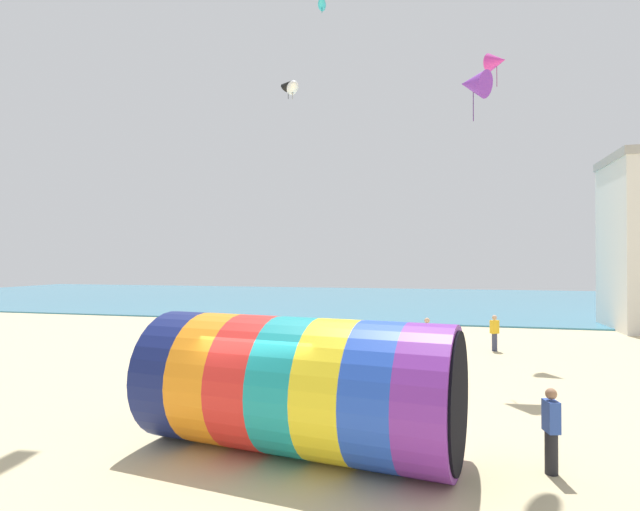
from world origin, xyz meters
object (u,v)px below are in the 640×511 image
object	(u,v)px
kite_cyan_parafoil	(322,5)
kite_magenta_delta	(497,61)
giant_inflatable_tube	(298,385)
bystander_mid_beach	(427,338)
kite_white_parafoil	(293,88)
kite_black_delta	(288,84)
bystander_near_water	(495,333)
kite_handler	(551,430)
kite_purple_delta	(473,84)

from	to	relation	value
kite_cyan_parafoil	kite_magenta_delta	world-z (taller)	kite_cyan_parafoil
giant_inflatable_tube	kite_magenta_delta	xyz separation A→B (m)	(5.49, 14.82, 12.13)
kite_cyan_parafoil	bystander_mid_beach	xyz separation A→B (m)	(4.22, 1.11, -13.86)
kite_white_parafoil	kite_magenta_delta	bearing A→B (deg)	19.19
kite_black_delta	bystander_near_water	distance (m)	16.74
giant_inflatable_tube	kite_black_delta	bearing A→B (deg)	108.29
giant_inflatable_tube	bystander_mid_beach	bearing A→B (deg)	78.07
kite_handler	kite_cyan_parafoil	distance (m)	18.31
giant_inflatable_tube	kite_purple_delta	world-z (taller)	kite_purple_delta
kite_cyan_parafoil	bystander_mid_beach	bearing A→B (deg)	14.73
giant_inflatable_tube	bystander_near_water	world-z (taller)	giant_inflatable_tube
kite_handler	kite_magenta_delta	world-z (taller)	kite_magenta_delta
kite_handler	kite_purple_delta	size ratio (longest dim) A/B	0.80
kite_magenta_delta	bystander_near_water	distance (m)	12.81
kite_cyan_parafoil	bystander_near_water	size ratio (longest dim) A/B	0.62
kite_cyan_parafoil	kite_white_parafoil	bearing A→B (deg)	136.40
kite_black_delta	bystander_near_water	size ratio (longest dim) A/B	0.74
kite_black_delta	bystander_mid_beach	bearing A→B (deg)	-32.34
kite_magenta_delta	bystander_near_water	size ratio (longest dim) A/B	1.06
kite_purple_delta	kite_black_delta	distance (m)	11.61
giant_inflatable_tube	bystander_near_water	distance (m)	14.53
kite_magenta_delta	bystander_near_water	bearing A→B (deg)	-101.90
kite_purple_delta	bystander_near_water	world-z (taller)	kite_purple_delta
kite_magenta_delta	kite_purple_delta	bearing A→B (deg)	-104.64
giant_inflatable_tube	kite_cyan_parafoil	size ratio (longest dim) A/B	6.98
kite_purple_delta	kite_black_delta	bearing A→B (deg)	146.11
giant_inflatable_tube	bystander_near_water	bearing A→B (deg)	68.92
bystander_near_water	kite_magenta_delta	bearing A→B (deg)	78.10
kite_handler	bystander_near_water	bearing A→B (deg)	88.92
kite_handler	giant_inflatable_tube	bearing A→B (deg)	-178.18
kite_white_parafoil	kite_magenta_delta	xyz separation A→B (m)	(9.19, 3.20, 1.58)
kite_cyan_parafoil	bystander_mid_beach	world-z (taller)	kite_cyan_parafoil
kite_purple_delta	kite_magenta_delta	distance (m)	6.15
bystander_mid_beach	kite_black_delta	bearing A→B (deg)	147.66
kite_cyan_parafoil	kite_purple_delta	bearing A→B (deg)	-3.60
kite_black_delta	bystander_near_water	world-z (taller)	kite_black_delta
kite_purple_delta	kite_magenta_delta	xyz separation A→B (m)	(1.38, 5.29, 2.80)
kite_handler	bystander_near_water	size ratio (longest dim) A/B	1.01
giant_inflatable_tube	kite_magenta_delta	bearing A→B (deg)	69.68
kite_handler	bystander_mid_beach	size ratio (longest dim) A/B	0.96
kite_cyan_parafoil	giant_inflatable_tube	bearing A→B (deg)	-79.18
bystander_near_water	kite_black_delta	bearing A→B (deg)	167.84
kite_black_delta	kite_handler	bearing A→B (deg)	-56.91
kite_handler	kite_purple_delta	bearing A→B (deg)	95.25
giant_inflatable_tube	kite_purple_delta	bearing A→B (deg)	66.69
kite_purple_delta	kite_cyan_parafoil	bearing A→B (deg)	176.40
kite_purple_delta	bystander_mid_beach	size ratio (longest dim) A/B	1.21
kite_magenta_delta	bystander_near_water	xyz separation A→B (m)	(-0.27, -1.28, -12.75)
kite_cyan_parafoil	kite_magenta_delta	xyz separation A→B (m)	(7.38, 4.92, -1.16)
bystander_near_water	kite_handler	bearing A→B (deg)	-91.08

